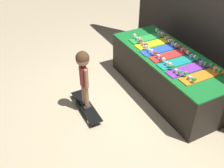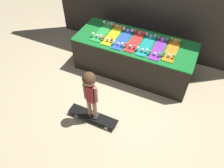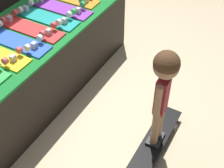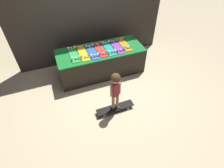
% 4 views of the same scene
% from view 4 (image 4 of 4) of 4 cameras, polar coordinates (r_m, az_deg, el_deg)
% --- Properties ---
extents(ground_plane, '(16.00, 16.00, 0.00)m').
position_cam_4_polar(ground_plane, '(4.18, -1.32, 0.16)').
color(ground_plane, beige).
extents(back_wall, '(3.85, 0.10, 2.77)m').
position_cam_4_polar(back_wall, '(4.49, -7.60, 23.72)').
color(back_wall, '#332D28').
rests_on(back_wall, ground_plane).
extents(display_rack, '(2.05, 0.82, 0.64)m').
position_cam_4_polar(display_rack, '(4.34, -3.67, 7.43)').
color(display_rack, black).
rests_on(display_rack, ground_plane).
extents(skateboard_green_on_rack, '(0.18, 0.65, 0.09)m').
position_cam_4_polar(skateboard_green_on_rack, '(4.07, -12.42, 9.53)').
color(skateboard_green_on_rack, green).
rests_on(skateboard_green_on_rack, display_rack).
extents(skateboard_yellow_on_rack, '(0.18, 0.65, 0.09)m').
position_cam_4_polar(skateboard_yellow_on_rack, '(4.08, -9.51, 10.07)').
color(skateboard_yellow_on_rack, yellow).
rests_on(skateboard_yellow_on_rack, display_rack).
extents(skateboard_blue_on_rack, '(0.18, 0.65, 0.09)m').
position_cam_4_polar(skateboard_blue_on_rack, '(4.09, -6.56, 10.48)').
color(skateboard_blue_on_rack, blue).
rests_on(skateboard_blue_on_rack, display_rack).
extents(skateboard_red_on_rack, '(0.18, 0.65, 0.09)m').
position_cam_4_polar(skateboard_red_on_rack, '(4.15, -3.85, 11.20)').
color(skateboard_red_on_rack, red).
rests_on(skateboard_red_on_rack, display_rack).
extents(skateboard_teal_on_rack, '(0.18, 0.65, 0.09)m').
position_cam_4_polar(skateboard_teal_on_rack, '(4.19, -1.07, 11.69)').
color(skateboard_teal_on_rack, teal).
rests_on(skateboard_teal_on_rack, display_rack).
extents(skateboard_purple_on_rack, '(0.18, 0.65, 0.09)m').
position_cam_4_polar(skateboard_purple_on_rack, '(4.25, 1.63, 12.16)').
color(skateboard_purple_on_rack, purple).
rests_on(skateboard_purple_on_rack, display_rack).
extents(skateboard_orange_on_rack, '(0.18, 0.65, 0.09)m').
position_cam_4_polar(skateboard_orange_on_rack, '(4.37, 3.94, 12.96)').
color(skateboard_orange_on_rack, orange).
rests_on(skateboard_orange_on_rack, display_rack).
extents(skateboard_on_floor, '(0.78, 0.18, 0.09)m').
position_cam_4_polar(skateboard_on_floor, '(3.57, 1.02, -7.81)').
color(skateboard_on_floor, black).
rests_on(skateboard_on_floor, ground_plane).
extents(child, '(0.21, 0.18, 0.87)m').
position_cam_4_polar(child, '(3.11, 1.17, -0.47)').
color(child, '#2D2D33').
rests_on(child, skateboard_on_floor).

